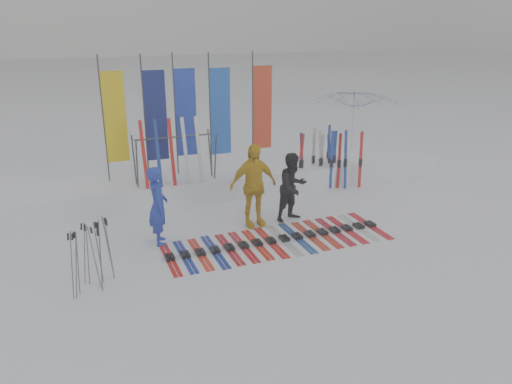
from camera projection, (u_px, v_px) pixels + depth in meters
name	position (u px, v px, depth m)	size (l,w,h in m)	color
ground	(276.00, 266.00, 9.81)	(120.00, 120.00, 0.00)	white
snow_bank	(210.00, 184.00, 13.76)	(14.00, 1.60, 0.60)	white
person_blue	(158.00, 206.00, 10.55)	(0.63, 0.41, 1.72)	#1C32A5
person_black	(293.00, 187.00, 11.83)	(0.81, 0.63, 1.66)	black
person_yellow	(253.00, 186.00, 11.45)	(1.15, 0.48, 1.96)	gold
tent_canopy	(354.00, 129.00, 15.77)	(2.82, 2.88, 2.59)	white
ski_row	(278.00, 240.00, 10.89)	(4.92, 1.70, 0.07)	red
pole_cluster	(92.00, 256.00, 8.85)	(0.77, 0.66, 1.25)	#595B60
feather_flags	(189.00, 113.00, 13.14)	(4.58, 0.25, 3.20)	#383A3F
ski_rack	(175.00, 152.00, 12.71)	(2.04, 0.80, 1.23)	#383A3F
upright_skis	(327.00, 159.00, 14.33)	(1.73, 1.07, 1.69)	navy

